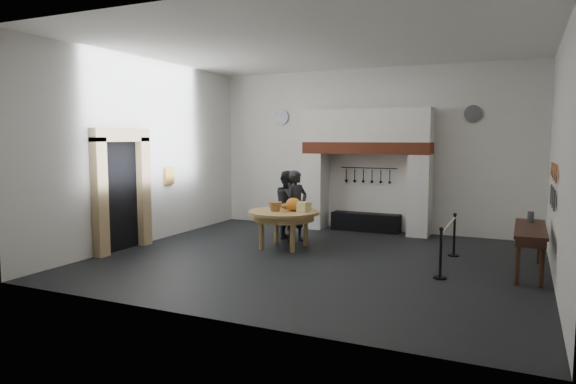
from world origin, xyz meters
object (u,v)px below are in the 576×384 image
at_px(visitor_far, 288,204).
at_px(side_table, 531,229).
at_px(work_table, 284,212).
at_px(barrier_post_far, 454,236).
at_px(visitor_near, 296,206).
at_px(barrier_post_near, 441,255).
at_px(iron_range, 366,222).

relative_size(visitor_far, side_table, 0.80).
distance_m(work_table, visitor_far, 1.21).
distance_m(visitor_far, barrier_post_far, 4.22).
bearing_deg(visitor_near, barrier_post_near, -93.76).
bearing_deg(visitor_far, barrier_post_far, -121.89).
bearing_deg(iron_range, visitor_near, -118.22).
relative_size(work_table, side_table, 0.76).
xyz_separation_m(visitor_near, barrier_post_far, (3.78, 0.01, -0.44)).
xyz_separation_m(side_table, barrier_post_far, (-1.49, 0.94, -0.42)).
bearing_deg(work_table, barrier_post_far, 11.32).
xyz_separation_m(visitor_far, side_table, (5.66, -1.33, -0.01)).
height_order(visitor_near, side_table, visitor_near).
height_order(iron_range, barrier_post_near, barrier_post_near).
bearing_deg(side_table, visitor_far, 166.79).
bearing_deg(barrier_post_near, barrier_post_far, 90.00).
bearing_deg(work_table, iron_range, 68.32).
xyz_separation_m(visitor_near, visitor_far, (-0.40, 0.40, -0.02)).
distance_m(iron_range, side_table, 5.17).
height_order(work_table, visitor_near, visitor_near).
xyz_separation_m(barrier_post_near, barrier_post_far, (0.00, 2.00, 0.00)).
relative_size(side_table, barrier_post_far, 2.44).
distance_m(visitor_far, side_table, 5.82).
height_order(visitor_near, visitor_far, visitor_near).
distance_m(visitor_far, barrier_post_near, 4.83).
xyz_separation_m(iron_range, barrier_post_far, (2.61, -2.15, 0.20)).
bearing_deg(barrier_post_far, barrier_post_near, -90.00).
relative_size(visitor_near, visitor_far, 1.02).
bearing_deg(work_table, side_table, -2.01).
bearing_deg(visitor_far, visitor_near, -161.57).
height_order(work_table, barrier_post_far, barrier_post_far).
xyz_separation_m(side_table, barrier_post_near, (-1.49, -1.06, -0.42)).
bearing_deg(visitor_near, work_table, -155.56).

